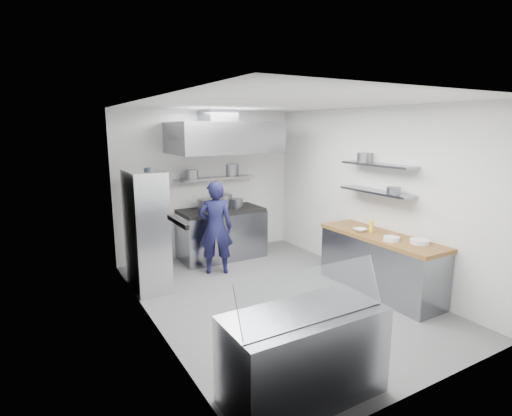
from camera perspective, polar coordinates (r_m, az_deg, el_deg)
floor at (r=6.09m, az=2.90°, el=-12.59°), size 5.00×5.00×0.00m
ceiling at (r=5.57m, az=3.19°, el=14.72°), size 5.00×5.00×0.00m
wall_back at (r=7.85m, az=-6.97°, el=3.45°), size 3.60×2.80×0.02m
wall_front at (r=3.88m, az=23.69°, el=-5.69°), size 3.60×2.80×0.02m
wall_left at (r=4.94m, az=-14.75°, el=-1.56°), size 2.80×5.00×0.02m
wall_right at (r=6.81m, az=15.86°, el=1.88°), size 2.80×5.00×0.02m
gas_range at (r=7.72m, az=-4.95°, el=-3.84°), size 1.60×0.80×0.90m
cooktop at (r=7.61m, az=-5.01°, el=-0.35°), size 1.57×0.78×0.06m
stock_pot_left at (r=7.55m, az=-7.20°, el=0.52°), size 0.31×0.31×0.20m
stock_pot_mid at (r=7.81m, az=-4.81°, el=1.08°), size 0.38×0.38×0.24m
stock_pot_right at (r=7.77m, az=-2.81°, el=0.74°), size 0.26×0.26×0.16m
over_range_shelf at (r=7.73m, az=-5.84°, el=4.25°), size 1.60×0.30×0.04m
shelf_pot_a at (r=7.42m, az=-9.19°, el=4.72°), size 0.24×0.24×0.18m
shelf_pot_b at (r=8.12m, az=-3.63°, el=5.55°), size 0.33×0.33×0.22m
extractor_hood at (r=7.30m, az=-4.60°, el=9.99°), size 1.90×1.15×0.55m
hood_duct at (r=7.50m, az=-5.41°, el=12.92°), size 0.55×0.55×0.24m
red_firebox at (r=7.40m, az=-15.73°, el=2.78°), size 0.22×0.10×0.26m
chef at (r=6.84m, az=-5.81°, el=-2.81°), size 0.69×0.59×1.61m
wire_rack at (r=6.36m, az=-15.39°, el=-3.12°), size 0.50×0.90×1.85m
rack_bin_a at (r=6.17m, az=-14.77°, el=-4.73°), size 0.16×0.20×0.18m
rack_bin_b at (r=6.31m, az=-15.63°, el=0.23°), size 0.14×0.17×0.15m
rack_jar at (r=6.17m, az=-15.24°, el=4.71°), size 0.10×0.10×0.18m
knife_strip at (r=4.07m, az=-11.12°, el=-1.96°), size 0.04×0.55×0.05m
prep_counter_base at (r=6.42m, az=17.22°, el=-7.82°), size 0.62×2.00×0.84m
prep_counter_top at (r=6.29m, az=17.47°, el=-3.94°), size 0.65×2.04×0.06m
plate_stack_a at (r=5.98m, az=22.34°, el=-4.46°), size 0.26×0.26×0.06m
plate_stack_b at (r=5.99m, az=18.78°, el=-4.19°), size 0.22×0.22×0.06m
copper_pan at (r=6.18m, az=18.96°, el=-3.72°), size 0.16×0.16×0.06m
squeeze_bottle at (r=6.37m, az=16.14°, el=-2.54°), size 0.07×0.07×0.18m
mixing_bowl at (r=6.38m, az=14.64°, el=-3.05°), size 0.22×0.22×0.05m
wall_shelf_lower at (r=6.47m, az=16.81°, el=2.24°), size 0.30×1.30×0.04m
wall_shelf_upper at (r=6.42m, az=17.03°, el=5.94°), size 0.30×1.30×0.04m
shelf_pot_c at (r=6.19m, az=19.08°, el=2.36°), size 0.20×0.20×0.10m
shelf_pot_d at (r=6.70m, az=15.26°, el=7.02°), size 0.24×0.24×0.14m
display_case at (r=3.93m, az=6.79°, el=-20.15°), size 1.50×0.70×0.85m
display_glass at (r=3.55m, az=8.22°, el=-12.07°), size 1.47×0.19×0.42m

